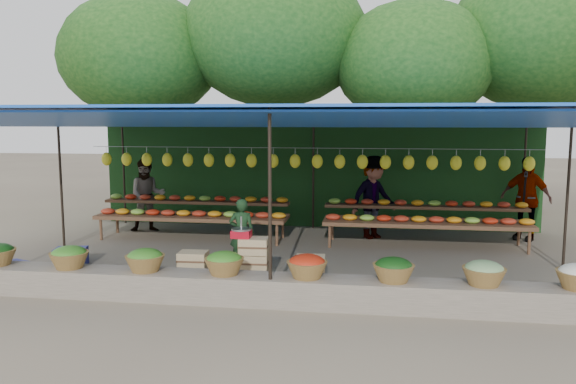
# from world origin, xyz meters

# --- Properties ---
(ground) EXTENTS (60.00, 60.00, 0.00)m
(ground) POSITION_xyz_m (0.00, 0.00, 0.00)
(ground) COLOR brown
(ground) RESTS_ON ground
(stone_curb) EXTENTS (10.60, 0.55, 0.40)m
(stone_curb) POSITION_xyz_m (0.00, -2.75, 0.20)
(stone_curb) COLOR #665F52
(stone_curb) RESTS_ON ground
(stall_canopy) EXTENTS (10.80, 6.60, 2.82)m
(stall_canopy) POSITION_xyz_m (-0.00, 0.07, 2.67)
(stall_canopy) COLOR black
(stall_canopy) RESTS_ON ground
(produce_baskets) EXTENTS (8.98, 0.58, 0.34)m
(produce_baskets) POSITION_xyz_m (-0.10, -2.75, 0.56)
(produce_baskets) COLOR brown
(produce_baskets) RESTS_ON stone_curb
(netting_backdrop) EXTENTS (10.60, 0.06, 2.50)m
(netting_backdrop) POSITION_xyz_m (0.00, 3.15, 1.25)
(netting_backdrop) COLOR #1A491D
(netting_backdrop) RESTS_ON ground
(tree_row) EXTENTS (16.51, 5.50, 7.12)m
(tree_row) POSITION_xyz_m (0.50, 6.09, 4.70)
(tree_row) COLOR #322212
(tree_row) RESTS_ON ground
(fruit_table_left) EXTENTS (4.21, 0.95, 0.93)m
(fruit_table_left) POSITION_xyz_m (-2.49, 1.35, 0.61)
(fruit_table_left) COLOR #523520
(fruit_table_left) RESTS_ON ground
(fruit_table_right) EXTENTS (4.21, 0.95, 0.93)m
(fruit_table_right) POSITION_xyz_m (2.51, 1.35, 0.61)
(fruit_table_right) COLOR #523520
(fruit_table_right) RESTS_ON ground
(crate_counter) EXTENTS (2.37, 0.36, 0.77)m
(crate_counter) POSITION_xyz_m (-0.47, -1.92, 0.31)
(crate_counter) COLOR tan
(crate_counter) RESTS_ON ground
(weighing_scale) EXTENTS (0.32, 0.32, 0.34)m
(weighing_scale) POSITION_xyz_m (-0.64, -1.92, 0.85)
(weighing_scale) COLOR red
(weighing_scale) RESTS_ON crate_counter
(vendor_seated) EXTENTS (0.48, 0.35, 1.23)m
(vendor_seated) POSITION_xyz_m (-0.89, -0.81, 0.62)
(vendor_seated) COLOR #1B3B1D
(vendor_seated) RESTS_ON ground
(customer_left) EXTENTS (1.01, 0.91, 1.71)m
(customer_left) POSITION_xyz_m (-3.81, 1.97, 0.85)
(customer_left) COLOR slate
(customer_left) RESTS_ON ground
(customer_mid) EXTENTS (1.35, 1.27, 1.83)m
(customer_mid) POSITION_xyz_m (1.43, 1.99, 0.91)
(customer_mid) COLOR slate
(customer_mid) RESTS_ON ground
(customer_right) EXTENTS (1.14, 0.96, 1.83)m
(customer_right) POSITION_xyz_m (4.71, 2.30, 0.91)
(customer_right) COLOR slate
(customer_right) RESTS_ON ground
(blue_crate_front) EXTENTS (0.54, 0.48, 0.27)m
(blue_crate_front) POSITION_xyz_m (-4.45, -2.09, 0.14)
(blue_crate_front) COLOR navy
(blue_crate_front) RESTS_ON ground
(blue_crate_back) EXTENTS (0.61, 0.50, 0.32)m
(blue_crate_back) POSITION_xyz_m (-3.96, -1.23, 0.16)
(blue_crate_back) COLOR navy
(blue_crate_back) RESTS_ON ground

